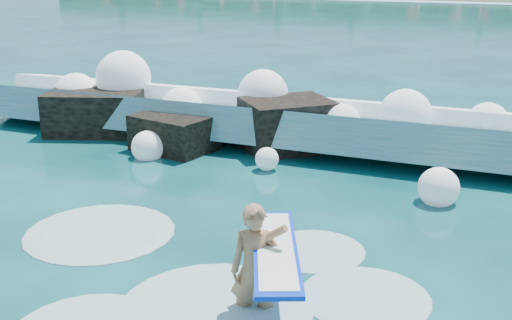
% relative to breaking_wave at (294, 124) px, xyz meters
% --- Properties ---
extents(ground, '(200.00, 200.00, 0.00)m').
position_rel_breaking_wave_xyz_m(ground, '(-0.51, -7.16, -0.57)').
color(ground, '#062D37').
rests_on(ground, ground).
extents(wet_band, '(140.00, 5.00, 0.08)m').
position_rel_breaking_wave_xyz_m(wet_band, '(-0.51, 59.84, -0.53)').
color(wet_band, silver).
rests_on(wet_band, ground).
extents(breaking_wave, '(18.82, 2.90, 1.62)m').
position_rel_breaking_wave_xyz_m(breaking_wave, '(0.00, 0.00, 0.00)').
color(breaking_wave, teal).
rests_on(breaking_wave, ground).
extents(rock_cluster, '(8.68, 3.56, 1.54)m').
position_rel_breaking_wave_xyz_m(rock_cluster, '(-3.12, -0.82, -0.08)').
color(rock_cluster, black).
rests_on(rock_cluster, ground).
extents(surfer_with_board, '(1.60, 3.05, 1.95)m').
position_rel_breaking_wave_xyz_m(surfer_with_board, '(2.32, -8.29, 0.15)').
color(surfer_with_board, '#A1704B').
rests_on(surfer_with_board, ground).
extents(wave_spray, '(15.01, 4.40, 2.40)m').
position_rel_breaking_wave_xyz_m(wave_spray, '(-1.17, -0.25, 0.49)').
color(wave_spray, white).
rests_on(wave_spray, ground).
extents(surf_foam, '(8.87, 5.62, 0.15)m').
position_rel_breaking_wave_xyz_m(surf_foam, '(1.05, -7.91, -0.57)').
color(surf_foam, silver).
rests_on(surf_foam, ground).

